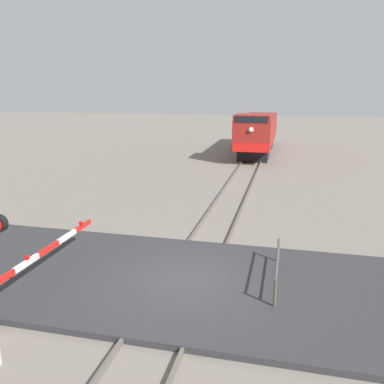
% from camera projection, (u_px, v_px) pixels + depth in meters
% --- Properties ---
extents(ground_plane, '(160.00, 160.00, 0.00)m').
position_uv_depth(ground_plane, '(186.00, 285.00, 11.99)').
color(ground_plane, slate).
extents(rail_track_left, '(0.08, 80.00, 0.15)m').
position_uv_depth(rail_track_left, '(163.00, 280.00, 12.13)').
color(rail_track_left, '#59544C').
rests_on(rail_track_left, ground_plane).
extents(rail_track_right, '(0.08, 80.00, 0.15)m').
position_uv_depth(rail_track_right, '(210.00, 285.00, 11.80)').
color(rail_track_right, '#59544C').
rests_on(rail_track_right, ground_plane).
extents(road_surface, '(36.00, 6.25, 0.17)m').
position_uv_depth(road_surface, '(186.00, 282.00, 11.96)').
color(road_surface, '#2D2D30').
rests_on(road_surface, ground_plane).
extents(locomotive, '(2.83, 14.30, 3.76)m').
position_uv_depth(locomotive, '(258.00, 131.00, 36.21)').
color(locomotive, black).
rests_on(locomotive, ground_plane).
extents(crossing_gate, '(0.36, 5.87, 1.35)m').
position_uv_depth(crossing_gate, '(2.00, 291.00, 9.87)').
color(crossing_gate, silver).
rests_on(crossing_gate, ground_plane).
extents(guard_railing, '(0.08, 2.99, 0.95)m').
position_uv_depth(guard_railing, '(277.00, 267.00, 11.73)').
color(guard_railing, '#4C4742').
rests_on(guard_railing, ground_plane).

